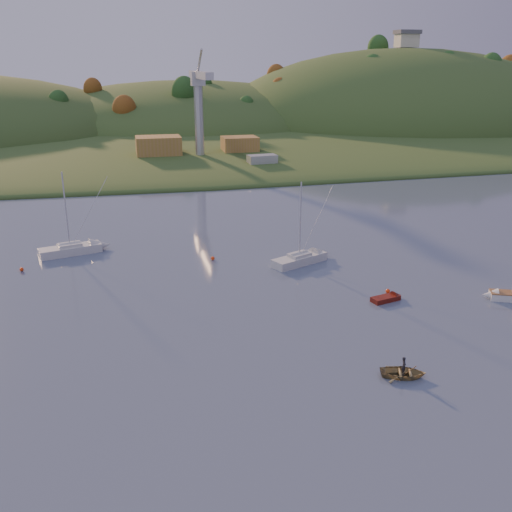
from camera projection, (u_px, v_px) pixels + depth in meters
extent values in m
cube|color=#28451B|center=(159.00, 123.00, 244.14)|extent=(620.00, 220.00, 1.50)
ellipsoid|color=#28451B|center=(174.00, 142.00, 184.34)|extent=(640.00, 150.00, 7.00)
ellipsoid|color=#28451B|center=(188.00, 127.00, 227.95)|extent=(140.00, 120.00, 36.00)
ellipsoid|color=#28451B|center=(400.00, 126.00, 232.95)|extent=(150.00, 130.00, 60.00)
cube|color=beige|center=(407.00, 41.00, 222.43)|extent=(8.00, 6.00, 5.00)
cube|color=#595960|center=(407.00, 32.00, 221.40)|extent=(9.00, 7.00, 1.50)
cube|color=slate|center=(211.00, 159.00, 145.50)|extent=(42.00, 16.00, 2.40)
cube|color=olive|center=(159.00, 146.00, 142.38)|extent=(11.00, 8.00, 4.80)
cube|color=olive|center=(240.00, 144.00, 148.07)|extent=(9.00, 7.00, 4.00)
cylinder|color=#B7B7BC|center=(199.00, 119.00, 139.70)|extent=(2.20, 2.20, 18.00)
cube|color=#B7B7BC|center=(198.00, 79.00, 136.62)|extent=(3.20, 3.20, 3.20)
cube|color=#B7B7BC|center=(203.00, 75.00, 128.02)|extent=(1.80, 18.00, 1.60)
cube|color=#B7B7BC|center=(195.00, 74.00, 140.90)|extent=(1.80, 10.00, 1.60)
cube|color=silver|center=(511.00, 296.00, 62.54)|extent=(4.80, 3.29, 0.81)
cone|color=silver|center=(490.00, 295.00, 62.90)|extent=(2.10, 2.12, 1.63)
cube|color=brown|center=(512.00, 293.00, 62.40)|extent=(4.82, 3.34, 0.11)
cube|color=silver|center=(70.00, 250.00, 77.43)|extent=(8.48, 4.52, 1.12)
cube|color=silver|center=(70.00, 246.00, 77.24)|extent=(3.43, 2.58, 0.71)
cylinder|color=silver|center=(66.00, 210.00, 75.61)|extent=(0.18, 0.18, 10.16)
cylinder|color=silver|center=(70.00, 244.00, 77.16)|extent=(3.16, 0.99, 0.12)
cylinder|color=silver|center=(70.00, 243.00, 77.12)|extent=(2.84, 1.11, 0.36)
cube|color=beige|center=(299.00, 260.00, 73.70)|extent=(8.01, 5.30, 1.06)
cube|color=beige|center=(299.00, 256.00, 73.51)|extent=(3.36, 2.78, 0.68)
cylinder|color=silver|center=(300.00, 220.00, 71.96)|extent=(0.18, 0.18, 9.67)
cylinder|color=silver|center=(299.00, 254.00, 73.43)|extent=(2.87, 1.38, 0.12)
cylinder|color=beige|center=(299.00, 253.00, 73.40)|extent=(2.62, 1.44, 0.36)
imported|color=olive|center=(403.00, 373.00, 47.25)|extent=(4.43, 3.76, 0.78)
imported|color=black|center=(404.00, 368.00, 47.12)|extent=(0.55, 0.67, 1.58)
cube|color=#58140C|center=(385.00, 299.00, 62.32)|extent=(3.47, 2.04, 0.54)
cone|color=#58140C|center=(397.00, 296.00, 63.03)|extent=(1.42, 1.54, 1.30)
cube|color=slate|center=(262.00, 168.00, 134.89)|extent=(16.15, 7.03, 2.02)
cube|color=#B7B7BC|center=(262.00, 161.00, 134.35)|extent=(7.01, 3.97, 2.69)
sphere|color=red|center=(388.00, 291.00, 64.43)|extent=(0.50, 0.50, 0.50)
sphere|color=red|center=(22.00, 269.00, 71.15)|extent=(0.50, 0.50, 0.50)
sphere|color=red|center=(213.00, 258.00, 75.17)|extent=(0.50, 0.50, 0.50)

